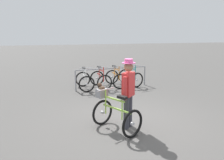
# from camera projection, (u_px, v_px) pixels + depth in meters

# --- Properties ---
(ground_plane) EXTENTS (80.00, 80.00, 0.00)m
(ground_plane) POSITION_uv_depth(u_px,v_px,m) (129.00, 121.00, 6.07)
(ground_plane) COLOR #514F4C
(bike_rack_rail) EXTENTS (3.20, 0.24, 0.88)m
(bike_rack_rail) POSITION_uv_depth(u_px,v_px,m) (112.00, 73.00, 9.58)
(bike_rack_rail) COLOR #99999E
(bike_rack_rail) RESTS_ON ground
(racked_bike_white) EXTENTS (0.69, 1.13, 0.97)m
(racked_bike_white) POSITION_uv_depth(u_px,v_px,m) (85.00, 81.00, 9.41)
(racked_bike_white) COLOR black
(racked_bike_white) RESTS_ON ground
(racked_bike_red) EXTENTS (0.73, 1.14, 0.97)m
(racked_bike_red) POSITION_uv_depth(u_px,v_px,m) (101.00, 79.00, 9.65)
(racked_bike_red) COLOR black
(racked_bike_red) RESTS_ON ground
(racked_bike_orange) EXTENTS (0.70, 1.12, 0.97)m
(racked_bike_orange) POSITION_uv_depth(u_px,v_px,m) (116.00, 78.00, 9.89)
(racked_bike_orange) COLOR black
(racked_bike_orange) RESTS_ON ground
(racked_bike_teal) EXTENTS (0.87, 1.22, 0.98)m
(racked_bike_teal) POSITION_uv_depth(u_px,v_px,m) (130.00, 77.00, 10.13)
(racked_bike_teal) COLOR black
(racked_bike_teal) RESTS_ON ground
(featured_bicycle) EXTENTS (1.07, 1.26, 1.09)m
(featured_bicycle) POSITION_uv_depth(u_px,v_px,m) (113.00, 110.00, 5.47)
(featured_bicycle) COLOR black
(featured_bicycle) RESTS_ON ground
(person_with_featured_bike) EXTENTS (0.41, 0.40, 1.72)m
(person_with_featured_bike) POSITION_uv_depth(u_px,v_px,m) (128.00, 91.00, 5.48)
(person_with_featured_bike) COLOR #383842
(person_with_featured_bike) RESTS_ON ground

